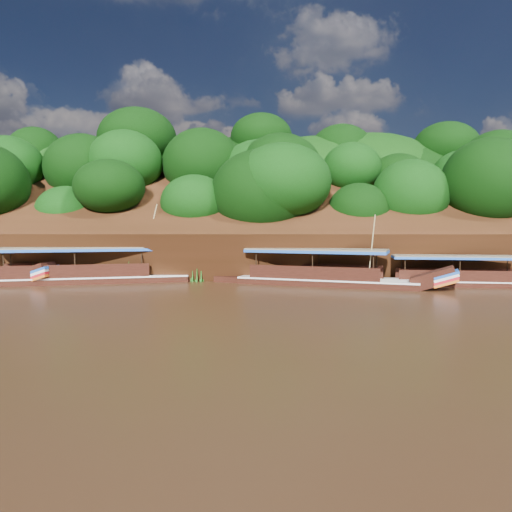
# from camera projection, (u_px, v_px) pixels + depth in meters

# --- Properties ---
(ground) EXTENTS (160.00, 160.00, 0.00)m
(ground) POSITION_uv_depth(u_px,v_px,m) (300.00, 301.00, 29.09)
(ground) COLOR black
(ground) RESTS_ON ground
(riverbank) EXTENTS (120.00, 30.06, 19.40)m
(riverbank) POSITION_uv_depth(u_px,v_px,m) (283.00, 249.00, 51.64)
(riverbank) COLOR black
(riverbank) RESTS_ON ground
(boat_0) EXTENTS (13.81, 3.93, 5.43)m
(boat_0) POSITION_uv_depth(u_px,v_px,m) (477.00, 279.00, 35.97)
(boat_0) COLOR black
(boat_0) RESTS_ON ground
(boat_1) EXTENTS (15.42, 7.04, 5.65)m
(boat_1) POSITION_uv_depth(u_px,v_px,m) (337.00, 278.00, 36.22)
(boat_1) COLOR black
(boat_1) RESTS_ON ground
(boat_2) EXTENTS (17.50, 6.60, 6.58)m
(boat_2) POSITION_uv_depth(u_px,v_px,m) (102.00, 275.00, 38.26)
(boat_2) COLOR black
(boat_2) RESTS_ON ground
(reeds) EXTENTS (49.05, 2.60, 2.24)m
(reeds) POSITION_uv_depth(u_px,v_px,m) (253.00, 270.00, 38.59)
(reeds) COLOR #20681A
(reeds) RESTS_ON ground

